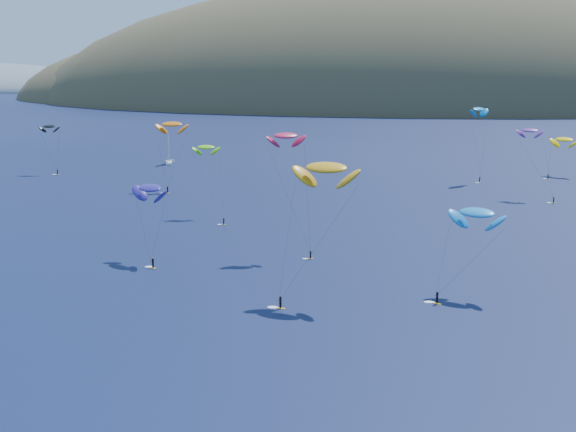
% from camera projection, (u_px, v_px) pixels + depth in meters
% --- Properties ---
extents(island, '(730.00, 300.00, 210.00)m').
position_uv_depth(island, '(436.00, 116.00, 621.25)').
color(island, '#3D3526').
rests_on(island, ground).
extents(sailboat, '(9.52, 8.37, 11.38)m').
position_uv_depth(sailboat, '(169.00, 161.00, 289.21)').
color(sailboat, silver).
rests_on(sailboat, ground).
extents(kitesurfer_1, '(9.45, 10.11, 21.81)m').
position_uv_depth(kitesurfer_1, '(172.00, 124.00, 234.92)').
color(kitesurfer_1, gold).
rests_on(kitesurfer_1, ground).
extents(kitesurfer_2, '(13.30, 12.92, 24.87)m').
position_uv_depth(kitesurfer_2, '(326.00, 168.00, 131.83)').
color(kitesurfer_2, gold).
rests_on(kitesurfer_2, ground).
extents(kitesurfer_3, '(10.91, 14.31, 18.77)m').
position_uv_depth(kitesurfer_3, '(206.00, 147.00, 198.86)').
color(kitesurfer_3, gold).
rests_on(kitesurfer_3, ground).
extents(kitesurfer_4, '(8.19, 8.64, 24.75)m').
position_uv_depth(kitesurfer_4, '(479.00, 109.00, 248.24)').
color(kitesurfer_4, gold).
rests_on(kitesurfer_4, ground).
extents(kitesurfer_5, '(12.59, 12.38, 16.54)m').
position_uv_depth(kitesurfer_5, '(477.00, 213.00, 134.93)').
color(kitesurfer_5, gold).
rests_on(kitesurfer_5, ground).
extents(kitesurfer_6, '(10.29, 12.12, 20.62)m').
position_uv_depth(kitesurfer_6, '(530.00, 131.00, 222.08)').
color(kitesurfer_6, gold).
rests_on(kitesurfer_6, ground).
extents(kitesurfer_9, '(10.46, 8.31, 26.03)m').
position_uv_depth(kitesurfer_9, '(286.00, 136.00, 160.03)').
color(kitesurfer_9, gold).
rests_on(kitesurfer_9, ground).
extents(kitesurfer_10, '(9.93, 12.76, 16.65)m').
position_uv_depth(kitesurfer_10, '(150.00, 188.00, 157.44)').
color(kitesurfer_10, gold).
rests_on(kitesurfer_10, ground).
extents(kitesurfer_11, '(11.59, 14.05, 14.37)m').
position_uv_depth(kitesurfer_11, '(564.00, 139.00, 261.43)').
color(kitesurfer_11, gold).
rests_on(kitesurfer_11, ground).
extents(kitesurfer_12, '(7.86, 6.19, 17.38)m').
position_uv_depth(kitesurfer_12, '(49.00, 127.00, 266.03)').
color(kitesurfer_12, gold).
rests_on(kitesurfer_12, ground).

